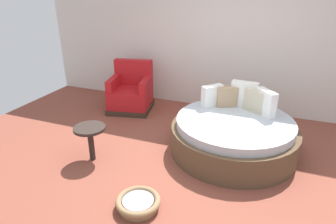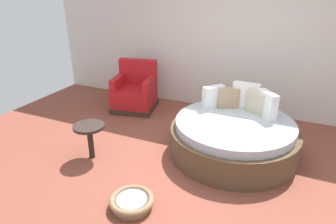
% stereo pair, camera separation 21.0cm
% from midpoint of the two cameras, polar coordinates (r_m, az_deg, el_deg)
% --- Properties ---
extents(ground_plane, '(8.00, 8.00, 0.02)m').
position_cam_midpoint_polar(ground_plane, '(4.14, 6.67, -11.01)').
color(ground_plane, brown).
extents(back_wall, '(8.00, 0.12, 3.11)m').
position_cam_midpoint_polar(back_wall, '(5.73, 14.86, 15.10)').
color(back_wall, silver).
rests_on(back_wall, ground_plane).
extents(round_daybed, '(1.85, 1.85, 0.94)m').
position_cam_midpoint_polar(round_daybed, '(4.46, 13.92, -4.53)').
color(round_daybed, brown).
rests_on(round_daybed, ground_plane).
extents(red_armchair, '(0.95, 0.95, 0.94)m').
position_cam_midpoint_polar(red_armchair, '(5.92, -5.38, 3.81)').
color(red_armchair, '#38281E').
rests_on(red_armchair, ground_plane).
extents(pet_basket, '(0.51, 0.51, 0.13)m').
position_cam_midpoint_polar(pet_basket, '(3.49, -5.24, -16.92)').
color(pet_basket, '#8E704C').
rests_on(pet_basket, ground_plane).
extents(side_table, '(0.44, 0.44, 0.52)m').
position_cam_midpoint_polar(side_table, '(4.26, -13.63, -3.64)').
color(side_table, '#2D231E').
rests_on(side_table, ground_plane).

